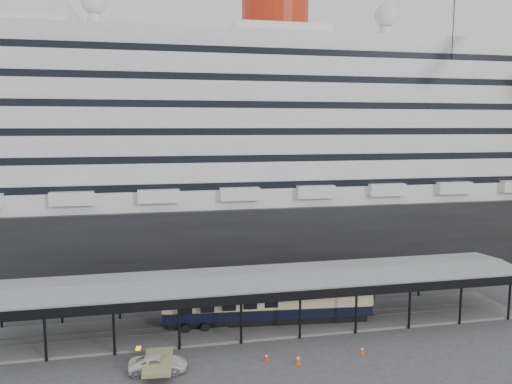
% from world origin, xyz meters
% --- Properties ---
extents(ground, '(200.00, 200.00, 0.00)m').
position_xyz_m(ground, '(0.00, 0.00, 0.00)').
color(ground, '#3B3B3E').
rests_on(ground, ground).
extents(cruise_ship, '(130.00, 30.00, 43.90)m').
position_xyz_m(cruise_ship, '(0.05, 32.00, 18.35)').
color(cruise_ship, black).
rests_on(cruise_ship, ground).
extents(platform_canopy, '(56.00, 9.18, 5.30)m').
position_xyz_m(platform_canopy, '(0.00, 5.00, 2.36)').
color(platform_canopy, slate).
rests_on(platform_canopy, ground).
extents(port_truck, '(5.01, 2.62, 1.35)m').
position_xyz_m(port_truck, '(-10.65, -3.01, 0.67)').
color(port_truck, silver).
rests_on(port_truck, ground).
extents(pullman_carriage, '(21.70, 4.85, 21.14)m').
position_xyz_m(pullman_carriage, '(0.69, 5.00, 2.57)').
color(pullman_carriage, black).
rests_on(pullman_carriage, ground).
extents(traffic_cone_left, '(0.41, 0.41, 0.69)m').
position_xyz_m(traffic_cone_left, '(-1.33, -2.95, 0.34)').
color(traffic_cone_left, red).
rests_on(traffic_cone_left, ground).
extents(traffic_cone_mid, '(0.45, 0.45, 0.84)m').
position_xyz_m(traffic_cone_mid, '(1.22, -4.13, 0.42)').
color(traffic_cone_mid, '#D2570B').
rests_on(traffic_cone_mid, ground).
extents(traffic_cone_right, '(0.49, 0.49, 0.74)m').
position_xyz_m(traffic_cone_right, '(7.46, -3.42, 0.37)').
color(traffic_cone_right, '#E64F0C').
rests_on(traffic_cone_right, ground).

